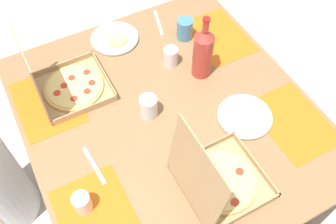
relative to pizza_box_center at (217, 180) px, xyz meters
name	(u,v)px	position (x,y,z in m)	size (l,w,h in m)	color
ground_plane	(168,184)	(0.39, 0.00, -0.80)	(6.00, 6.00, 0.00)	beige
dining_table	(168,125)	(0.39, 0.00, -0.15)	(1.32, 1.19, 0.75)	#3F3328
placemat_near_left	(293,122)	(0.09, -0.45, -0.05)	(0.36, 0.26, 0.00)	orange
placemat_near_right	(218,36)	(0.68, -0.45, -0.05)	(0.36, 0.26, 0.00)	orange
placemat_far_left	(97,218)	(0.09, 0.44, -0.05)	(0.36, 0.26, 0.00)	orange
placemat_far_right	(47,102)	(0.68, 0.44, -0.05)	(0.36, 0.26, 0.00)	orange
pizza_box_center	(217,180)	(0.00, 0.00, 0.00)	(0.31, 0.31, 0.34)	tan
pizza_box_edge_far	(65,85)	(0.70, 0.35, 0.00)	(0.30, 0.31, 0.34)	tan
plate_near_left	(115,39)	(0.90, 0.02, -0.04)	(0.24, 0.24, 0.03)	white
plate_near_right	(245,117)	(0.21, -0.28, -0.04)	(0.23, 0.23, 0.02)	white
soda_bottle	(203,52)	(0.52, -0.25, 0.08)	(0.09, 0.09, 0.32)	#B2382D
cup_dark	(149,107)	(0.42, 0.07, 0.00)	(0.08, 0.08, 0.10)	silver
cup_spare	(171,57)	(0.64, -0.15, -0.01)	(0.07, 0.07, 0.09)	silver
cup_red	(185,29)	(0.76, -0.30, 0.00)	(0.08, 0.08, 0.11)	teal
cup_clear_left	(82,203)	(0.15, 0.47, -0.01)	(0.07, 0.07, 0.09)	silver
fork_by_far_right	(158,23)	(0.92, -0.23, -0.05)	(0.19, 0.02, 0.01)	#B7B7BC
fork_by_far_left	(94,165)	(0.30, 0.38, -0.05)	(0.19, 0.02, 0.01)	#B7B7BC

